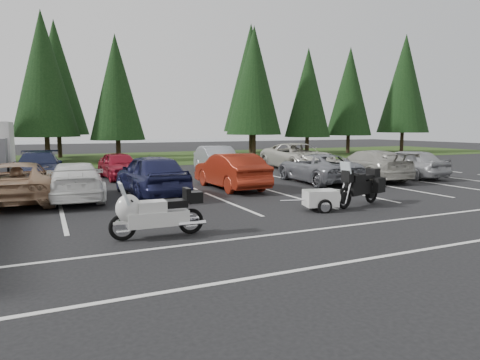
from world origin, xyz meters
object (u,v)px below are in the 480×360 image
object	(u,v)px
car_near_7	(368,165)
car_near_3	(75,181)
adventure_motorcycle	(359,183)
car_far_3	(217,160)
car_far_2	(119,165)
car_far_1	(39,167)
car_near_4	(151,175)
touring_motorcycle	(157,209)
car_near_2	(19,182)
car_near_6	(317,168)
car_near_5	(231,171)
car_far_4	(298,156)
cargo_trailer	(320,200)
car_near_8	(406,163)

from	to	relation	value
car_near_7	car_near_3	bearing A→B (deg)	7.02
car_near_7	adventure_motorcycle	xyz separation A→B (m)	(-5.25, -5.49, 0.03)
car_far_3	car_far_2	bearing A→B (deg)	-175.37
car_near_7	car_far_3	size ratio (longest dim) A/B	1.09
car_far_1	car_far_2	xyz separation A→B (m)	(3.72, 0.03, -0.05)
car_near_4	adventure_motorcycle	world-z (taller)	car_near_4
adventure_motorcycle	touring_motorcycle	bearing A→B (deg)	172.77
car_near_2	adventure_motorcycle	world-z (taller)	adventure_motorcycle
car_near_6	car_far_2	distance (m)	9.93
touring_motorcycle	adventure_motorcycle	xyz separation A→B (m)	(7.13, 1.25, 0.08)
car_near_5	car_far_3	xyz separation A→B (m)	(1.57, 5.45, 0.02)
car_near_5	car_far_1	distance (m)	9.29
car_near_2	car_far_3	world-z (taller)	car_far_3
car_near_4	touring_motorcycle	bearing A→B (deg)	74.83
car_near_3	car_near_4	world-z (taller)	car_near_4
car_far_1	car_near_5	bearing A→B (deg)	-34.20
car_near_4	car_far_3	distance (m)	7.81
car_far_4	car_far_3	bearing A→B (deg)	-173.29
car_near_3	car_near_4	size ratio (longest dim) A/B	0.99
car_far_2	car_far_4	bearing A→B (deg)	-2.17
car_near_2	car_far_2	distance (m)	6.97
car_near_3	cargo_trailer	xyz separation A→B (m)	(6.87, -5.39, -0.35)
car_near_4	car_near_2	bearing A→B (deg)	-9.53
car_near_2	car_far_4	world-z (taller)	car_far_4
car_far_3	touring_motorcycle	distance (m)	13.84
car_near_8	car_far_3	distance (m)	10.11
car_far_4	car_near_8	bearing A→B (deg)	-62.63
car_near_5	touring_motorcycle	bearing A→B (deg)	52.52
car_near_3	car_near_2	bearing A→B (deg)	-8.61
car_near_2	car_near_4	size ratio (longest dim) A/B	1.07
car_near_5	car_far_4	size ratio (longest dim) A/B	0.79
car_near_5	car_near_4	bearing A→B (deg)	5.50
car_far_1	car_near_3	bearing A→B (deg)	-76.14
car_far_3	adventure_motorcycle	size ratio (longest dim) A/B	1.85
car_near_8	car_near_5	bearing A→B (deg)	-3.98
car_far_1	car_far_2	size ratio (longest dim) A/B	1.27
car_near_3	car_near_5	world-z (taller)	car_near_5
car_near_3	touring_motorcycle	xyz separation A→B (m)	(1.41, -6.46, 0.01)
car_far_2	car_near_5	bearing A→B (deg)	-59.82
car_near_5	car_near_8	size ratio (longest dim) A/B	1.04
car_near_7	cargo_trailer	world-z (taller)	car_near_7
car_near_2	car_near_5	xyz separation A→B (m)	(8.11, -0.04, 0.05)
car_near_3	car_far_1	world-z (taller)	car_far_1
car_near_3	car_near_7	world-z (taller)	car_near_7
car_near_5	car_near_8	xyz separation A→B (m)	(10.00, -0.13, -0.01)
car_near_5	cargo_trailer	xyz separation A→B (m)	(0.60, -5.73, -0.42)
car_far_3	adventure_motorcycle	world-z (taller)	car_far_3
car_far_1	car_far_4	xyz separation A→B (m)	(14.63, 0.44, 0.07)
car_near_5	car_near_8	world-z (taller)	car_near_5
adventure_motorcycle	car_near_8	bearing A→B (deg)	17.87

